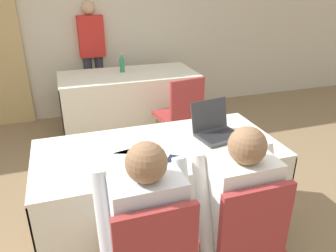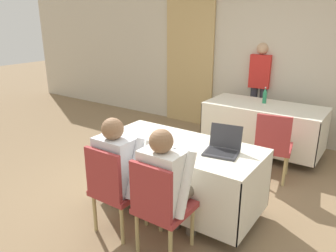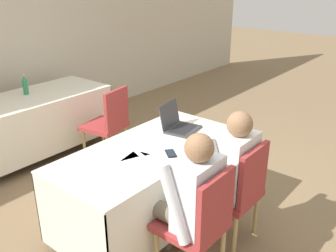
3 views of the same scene
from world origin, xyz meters
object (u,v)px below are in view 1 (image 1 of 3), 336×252
Objects in this scene: person_red_shirt at (92,52)px; chair_far_spare at (181,112)px; water_bottle at (122,63)px; chair_near_right at (240,236)px; laptop at (216,130)px; person_checkered_shirt at (145,221)px; cell_phone at (172,161)px; person_white_shirt at (233,202)px.

chair_far_spare is at bearing -68.33° from person_red_shirt.
chair_near_right is at bearing -87.89° from water_bottle.
person_red_shirt is (-0.61, 2.68, 0.12)m from laptop.
water_bottle is at bearing -73.79° from chair_far_spare.
chair_near_right is (-0.20, -0.76, -0.30)m from laptop.
chair_near_right is 0.77× the size of person_checkered_shirt.
water_bottle is 2.78m from person_checkered_shirt.
laptop is at bearing 68.13° from cell_phone.
person_white_shirt is (-0.20, -0.65, -0.14)m from laptop.
chair_far_spare is (0.59, 1.41, -0.26)m from cell_phone.
person_checkered_shirt and person_white_shirt have the same top height.
chair_far_spare is 0.56× the size of person_red_shirt.
laptop is 1.47× the size of water_bottle.
chair_far_spare is at bearing 72.73° from laptop.
person_white_shirt is at bearing -87.71° from person_red_shirt.
cell_phone is at bearing -159.33° from laptop.
laptop is 0.40× the size of chair_far_spare.
person_white_shirt is (-0.35, -1.80, 0.16)m from chair_far_spare.
chair_far_spare reaches higher than cell_phone.
person_white_shirt is 3.37m from person_red_shirt.
water_bottle is 0.27× the size of chair_far_spare.
person_checkered_shirt is (-0.53, 0.10, 0.16)m from chair_near_right.
laptop is 1.20m from chair_far_spare.
laptop is 0.23× the size of person_red_shirt.
person_red_shirt is at bearing 130.87° from cell_phone.
cell_phone is 0.13× the size of person_checkered_shirt.
person_red_shirt reaches higher than chair_near_right.
person_white_shirt is at bearing -90.00° from chair_near_right.
person_red_shirt is at bearing -83.08° from person_white_shirt.
laptop is 0.52m from cell_phone.
cell_phone is 0.10× the size of person_red_shirt.
laptop reaches higher than water_bottle.
laptop is at bearing -104.93° from chair_near_right.
water_bottle is (-0.31, 2.08, 0.06)m from laptop.
water_bottle is at bearing 124.34° from cell_phone.
cell_phone is 2.35m from water_bottle.
cell_phone is 0.61m from chair_near_right.
cell_phone is at bearing -64.05° from chair_near_right.
chair_far_spare is 0.77× the size of person_checkered_shirt.
cell_phone is at bearing -58.46° from person_white_shirt.
chair_near_right reaches higher than cell_phone.
water_bottle is at bearing -98.82° from person_checkered_shirt.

